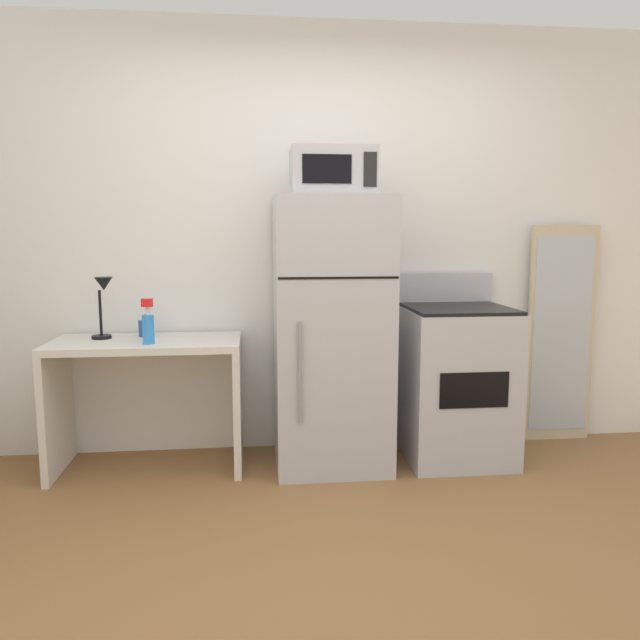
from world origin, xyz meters
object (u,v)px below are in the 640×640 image
(desk_lamp, at_px, (103,297))
(refrigerator, at_px, (331,333))
(oven_range, at_px, (456,382))
(leaning_mirror, at_px, (560,334))
(microwave, at_px, (332,172))
(spray_bottle, at_px, (148,326))
(coffee_mug, at_px, (146,328))
(desk, at_px, (148,381))

(desk_lamp, relative_size, refrigerator, 0.23)
(oven_range, height_order, leaning_mirror, leaning_mirror)
(microwave, bearing_deg, spray_bottle, -176.41)
(coffee_mug, xyz_separation_m, oven_range, (1.83, -0.16, -0.33))
(coffee_mug, distance_m, refrigerator, 1.09)
(coffee_mug, bearing_deg, refrigerator, -8.90)
(spray_bottle, bearing_deg, desk_lamp, 145.34)
(coffee_mug, bearing_deg, leaning_mirror, 2.06)
(spray_bottle, bearing_deg, desk, 106.37)
(microwave, xyz_separation_m, oven_range, (0.75, 0.03, -1.22))
(refrigerator, bearing_deg, microwave, -89.67)
(desk, distance_m, coffee_mug, 0.31)
(desk, relative_size, coffee_mug, 11.13)
(oven_range, xyz_separation_m, leaning_mirror, (0.78, 0.26, 0.23))
(coffee_mug, distance_m, spray_bottle, 0.26)
(desk_lamp, xyz_separation_m, refrigerator, (1.29, -0.11, -0.21))
(desk, xyz_separation_m, spray_bottle, (0.04, -0.12, 0.33))
(spray_bottle, xyz_separation_m, oven_range, (1.77, 0.09, -0.38))
(microwave, relative_size, oven_range, 0.42)
(desk_lamp, relative_size, microwave, 0.77)
(refrigerator, xyz_separation_m, oven_range, (0.75, 0.01, -0.31))
(desk_lamp, distance_m, coffee_mug, 0.30)
(refrigerator, height_order, leaning_mirror, refrigerator)
(desk, relative_size, refrigerator, 0.68)
(desk_lamp, height_order, leaning_mirror, leaning_mirror)
(refrigerator, distance_m, microwave, 0.91)
(oven_range, bearing_deg, coffee_mug, 174.94)
(desk_lamp, distance_m, oven_range, 2.11)
(refrigerator, relative_size, microwave, 3.38)
(leaning_mirror, bearing_deg, oven_range, -161.80)
(spray_bottle, relative_size, oven_range, 0.23)
(desk, bearing_deg, desk_lamp, 164.64)
(spray_bottle, bearing_deg, microwave, 3.59)
(coffee_mug, height_order, spray_bottle, spray_bottle)
(spray_bottle, distance_m, microwave, 1.32)
(desk, distance_m, leaning_mirror, 2.60)
(desk, relative_size, desk_lamp, 3.00)
(spray_bottle, distance_m, leaning_mirror, 2.57)
(coffee_mug, relative_size, oven_range, 0.09)
(desk, xyz_separation_m, microwave, (1.05, -0.06, 1.17))
(microwave, distance_m, oven_range, 1.43)
(spray_bottle, xyz_separation_m, refrigerator, (1.02, 0.08, -0.07))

